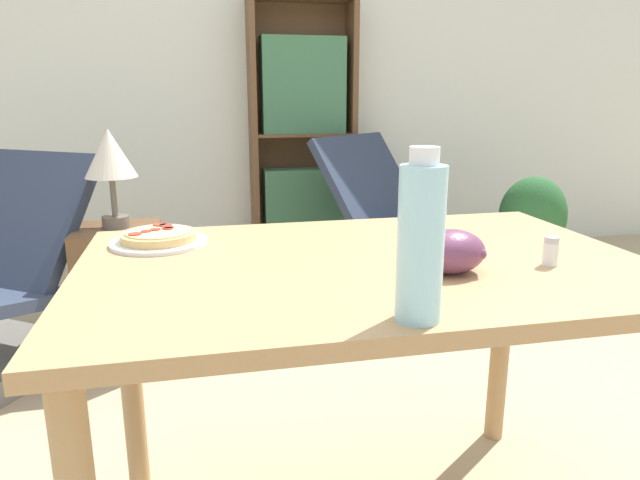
{
  "coord_description": "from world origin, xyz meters",
  "views": [
    {
      "loc": [
        -0.32,
        -1.29,
        1.13
      ],
      "look_at": [
        -0.07,
        -0.14,
        0.82
      ],
      "focal_mm": 32.0,
      "sensor_mm": 36.0,
      "label": 1
    }
  ],
  "objects_px": {
    "salt_shaker": "(551,251)",
    "pizza_on_plate": "(159,238)",
    "side_table": "(122,293)",
    "grape_bunch": "(450,252)",
    "lounge_chair_far": "(390,238)",
    "drink_bottle": "(421,241)",
    "table_lamp": "(110,158)",
    "bookshelf": "(303,146)",
    "potted_plant_floor": "(532,223)"
  },
  "relations": [
    {
      "from": "bookshelf",
      "to": "side_table",
      "type": "bearing_deg",
      "value": -128.36
    },
    {
      "from": "grape_bunch",
      "to": "side_table",
      "type": "xyz_separation_m",
      "value": [
        -0.84,
        1.39,
        -0.52
      ]
    },
    {
      "from": "lounge_chair_far",
      "to": "potted_plant_floor",
      "type": "bearing_deg",
      "value": -44.53
    },
    {
      "from": "side_table",
      "to": "potted_plant_floor",
      "type": "xyz_separation_m",
      "value": [
        2.32,
        0.59,
        0.06
      ]
    },
    {
      "from": "pizza_on_plate",
      "to": "potted_plant_floor",
      "type": "height_order",
      "value": "pizza_on_plate"
    },
    {
      "from": "table_lamp",
      "to": "lounge_chair_far",
      "type": "bearing_deg",
      "value": 25.34
    },
    {
      "from": "grape_bunch",
      "to": "potted_plant_floor",
      "type": "height_order",
      "value": "grape_bunch"
    },
    {
      "from": "bookshelf",
      "to": "side_table",
      "type": "xyz_separation_m",
      "value": [
        -1.04,
        -1.32,
        -0.5
      ]
    },
    {
      "from": "drink_bottle",
      "to": "potted_plant_floor",
      "type": "xyz_separation_m",
      "value": [
        1.64,
        2.2,
        -0.54
      ]
    },
    {
      "from": "salt_shaker",
      "to": "potted_plant_floor",
      "type": "distance_m",
      "value": 2.37
    },
    {
      "from": "grape_bunch",
      "to": "table_lamp",
      "type": "distance_m",
      "value": 1.63
    },
    {
      "from": "bookshelf",
      "to": "potted_plant_floor",
      "type": "distance_m",
      "value": 1.54
    },
    {
      "from": "lounge_chair_far",
      "to": "grape_bunch",
      "type": "bearing_deg",
      "value": -144.09
    },
    {
      "from": "pizza_on_plate",
      "to": "side_table",
      "type": "distance_m",
      "value": 1.15
    },
    {
      "from": "drink_bottle",
      "to": "potted_plant_floor",
      "type": "bearing_deg",
      "value": 53.28
    },
    {
      "from": "salt_shaker",
      "to": "pizza_on_plate",
      "type": "bearing_deg",
      "value": 156.33
    },
    {
      "from": "grape_bunch",
      "to": "potted_plant_floor",
      "type": "relative_size",
      "value": 0.24
    },
    {
      "from": "bookshelf",
      "to": "potted_plant_floor",
      "type": "height_order",
      "value": "bookshelf"
    },
    {
      "from": "salt_shaker",
      "to": "bookshelf",
      "type": "relative_size",
      "value": 0.04
    },
    {
      "from": "grape_bunch",
      "to": "drink_bottle",
      "type": "height_order",
      "value": "drink_bottle"
    },
    {
      "from": "pizza_on_plate",
      "to": "grape_bunch",
      "type": "bearing_deg",
      "value": -31.51
    },
    {
      "from": "pizza_on_plate",
      "to": "side_table",
      "type": "relative_size",
      "value": 0.41
    },
    {
      "from": "potted_plant_floor",
      "to": "table_lamp",
      "type": "bearing_deg",
      "value": -165.87
    },
    {
      "from": "lounge_chair_far",
      "to": "drink_bottle",
      "type": "bearing_deg",
      "value": -146.24
    },
    {
      "from": "bookshelf",
      "to": "side_table",
      "type": "distance_m",
      "value": 1.75
    },
    {
      "from": "table_lamp",
      "to": "potted_plant_floor",
      "type": "relative_size",
      "value": 0.63
    },
    {
      "from": "drink_bottle",
      "to": "lounge_chair_far",
      "type": "bearing_deg",
      "value": 71.47
    },
    {
      "from": "pizza_on_plate",
      "to": "potted_plant_floor",
      "type": "distance_m",
      "value": 2.67
    },
    {
      "from": "table_lamp",
      "to": "grape_bunch",
      "type": "bearing_deg",
      "value": -58.75
    },
    {
      "from": "salt_shaker",
      "to": "lounge_chair_far",
      "type": "distance_m",
      "value": 2.17
    },
    {
      "from": "pizza_on_plate",
      "to": "table_lamp",
      "type": "xyz_separation_m",
      "value": [
        -0.24,
        1.02,
        0.1
      ]
    },
    {
      "from": "grape_bunch",
      "to": "lounge_chair_far",
      "type": "distance_m",
      "value": 2.23
    },
    {
      "from": "drink_bottle",
      "to": "bookshelf",
      "type": "relative_size",
      "value": 0.17
    },
    {
      "from": "lounge_chair_far",
      "to": "bookshelf",
      "type": "distance_m",
      "value": 0.9
    },
    {
      "from": "side_table",
      "to": "bookshelf",
      "type": "bearing_deg",
      "value": 51.64
    },
    {
      "from": "drink_bottle",
      "to": "table_lamp",
      "type": "bearing_deg",
      "value": 112.89
    },
    {
      "from": "drink_bottle",
      "to": "salt_shaker",
      "type": "bearing_deg",
      "value": 29.77
    },
    {
      "from": "potted_plant_floor",
      "to": "lounge_chair_far",
      "type": "bearing_deg",
      "value": 173.19
    },
    {
      "from": "bookshelf",
      "to": "table_lamp",
      "type": "bearing_deg",
      "value": -128.36
    },
    {
      "from": "salt_shaker",
      "to": "side_table",
      "type": "distance_m",
      "value": 1.83
    },
    {
      "from": "bookshelf",
      "to": "pizza_on_plate",
      "type": "bearing_deg",
      "value": -109.05
    },
    {
      "from": "bookshelf",
      "to": "potted_plant_floor",
      "type": "xyz_separation_m",
      "value": [
        1.28,
        -0.73,
        -0.43
      ]
    },
    {
      "from": "grape_bunch",
      "to": "side_table",
      "type": "bearing_deg",
      "value": 121.25
    },
    {
      "from": "salt_shaker",
      "to": "side_table",
      "type": "xyz_separation_m",
      "value": [
        -1.08,
        1.39,
        -0.5
      ]
    },
    {
      "from": "bookshelf",
      "to": "table_lamp",
      "type": "relative_size",
      "value": 4.23
    },
    {
      "from": "lounge_chair_far",
      "to": "table_lamp",
      "type": "height_order",
      "value": "table_lamp"
    },
    {
      "from": "grape_bunch",
      "to": "table_lamp",
      "type": "xyz_separation_m",
      "value": [
        -0.84,
        1.39,
        0.06
      ]
    },
    {
      "from": "grape_bunch",
      "to": "lounge_chair_far",
      "type": "relative_size",
      "value": 0.15
    },
    {
      "from": "potted_plant_floor",
      "to": "pizza_on_plate",
      "type": "bearing_deg",
      "value": -142.46
    },
    {
      "from": "lounge_chair_far",
      "to": "potted_plant_floor",
      "type": "relative_size",
      "value": 1.58
    }
  ]
}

